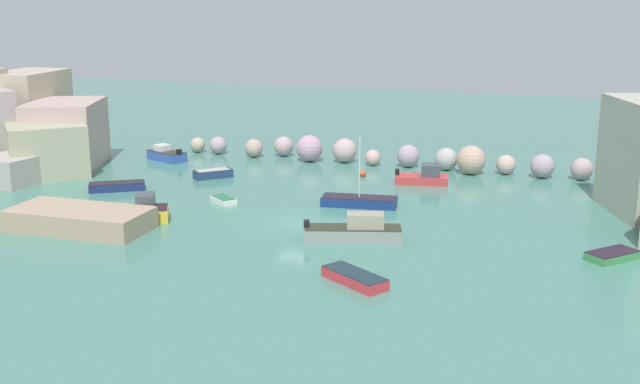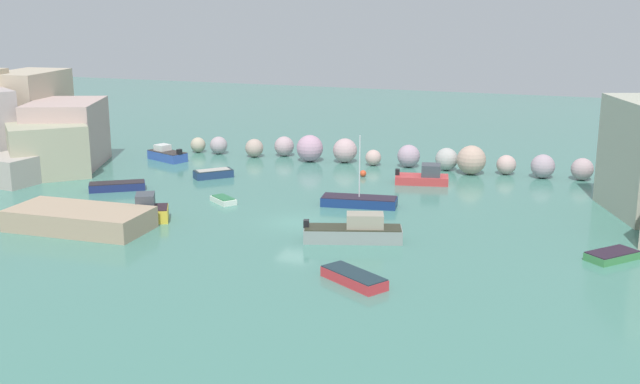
{
  "view_description": "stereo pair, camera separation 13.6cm",
  "coord_description": "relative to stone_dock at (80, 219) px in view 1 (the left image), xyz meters",
  "views": [
    {
      "loc": [
        18.83,
        -48.93,
        15.46
      ],
      "look_at": [
        0.0,
        5.19,
        1.0
      ],
      "focal_mm": 43.82,
      "sensor_mm": 36.0,
      "label": 1
    },
    {
      "loc": [
        18.95,
        -48.89,
        15.46
      ],
      "look_at": [
        0.0,
        5.19,
        1.0
      ],
      "focal_mm": 43.82,
      "sensor_mm": 36.0,
      "label": 2
    }
  ],
  "objects": [
    {
      "name": "moored_boat_1",
      "position": [
        16.21,
        12.08,
        -0.34
      ],
      "size": [
        5.85,
        2.52,
        5.43
      ],
      "rotation": [
        0.0,
        0.0,
        0.14
      ],
      "color": "navy",
      "rests_on": "cove_water"
    },
    {
      "name": "stone_dock",
      "position": [
        0.0,
        0.0,
        0.0
      ],
      "size": [
        9.62,
        4.71,
        1.46
      ],
      "primitive_type": "cube",
      "rotation": [
        0.0,
        0.0,
        0.03
      ],
      "color": "tan",
      "rests_on": "ground"
    },
    {
      "name": "moored_boat_0",
      "position": [
        18.43,
        3.68,
        -0.05
      ],
      "size": [
        6.57,
        3.57,
        1.86
      ],
      "rotation": [
        0.0,
        0.0,
        0.3
      ],
      "color": "gray",
      "rests_on": "cove_water"
    },
    {
      "name": "channel_buoy",
      "position": [
        13.72,
        21.68,
        -0.44
      ],
      "size": [
        0.58,
        0.58,
        0.58
      ],
      "primitive_type": "sphere",
      "color": "#E04C28",
      "rests_on": "cove_water"
    },
    {
      "name": "moored_boat_9",
      "position": [
        1.47,
        16.99,
        -0.36
      ],
      "size": [
        3.31,
        3.3,
        0.72
      ],
      "rotation": [
        0.0,
        0.0,
        0.78
      ],
      "color": "navy",
      "rests_on": "cove_water"
    },
    {
      "name": "rock_breakwater",
      "position": [
        16.01,
        26.66,
        0.34
      ],
      "size": [
        42.17,
        4.33,
        2.58
      ],
      "color": "#BAAB8F",
      "rests_on": "ground"
    },
    {
      "name": "moored_boat_3",
      "position": [
        19.31,
        20.92,
        -0.15
      ],
      "size": [
        4.74,
        2.86,
        1.67
      ],
      "rotation": [
        0.0,
        0.0,
        0.19
      ],
      "color": "#C53B3C",
      "rests_on": "cove_water"
    },
    {
      "name": "moored_boat_5",
      "position": [
        -3.89,
        10.32,
        -0.39
      ],
      "size": [
        4.54,
        3.66,
        0.67
      ],
      "rotation": [
        0.0,
        0.0,
        3.72
      ],
      "color": "navy",
      "rests_on": "cove_water"
    },
    {
      "name": "moored_boat_4",
      "position": [
        20.57,
        -3.66,
        -0.41
      ],
      "size": [
        4.26,
        3.45,
        0.63
      ],
      "rotation": [
        0.0,
        0.0,
        5.72
      ],
      "color": "#D0333A",
      "rests_on": "cove_water"
    },
    {
      "name": "cliff_headland_left",
      "position": [
        -19.57,
        16.75,
        2.5
      ],
      "size": [
        21.02,
        19.69,
        8.84
      ],
      "color": "tan",
      "rests_on": "ground"
    },
    {
      "name": "cove_water",
      "position": [
        13.29,
        6.28,
        -0.73
      ],
      "size": [
        160.0,
        160.0,
        0.0
      ],
      "primitive_type": "plane",
      "color": "#468172",
      "rests_on": "ground"
    },
    {
      "name": "moored_boat_6",
      "position": [
        34.1,
        5.29,
        -0.47
      ],
      "size": [
        3.3,
        3.43,
        0.52
      ],
      "rotation": [
        0.0,
        0.0,
        0.84
      ],
      "color": "#3F884B",
      "rests_on": "cove_water"
    },
    {
      "name": "moored_boat_7",
      "position": [
        2.75,
        3.04,
        -0.03
      ],
      "size": [
        4.69,
        3.82,
        1.98
      ],
      "rotation": [
        0.0,
        0.0,
        0.49
      ],
      "color": "yellow",
      "rests_on": "cove_water"
    },
    {
      "name": "moored_boat_2",
      "position": [
        6.09,
        9.55,
        -0.5
      ],
      "size": [
        2.58,
        2.33,
        0.48
      ],
      "rotation": [
        0.0,
        0.0,
        2.5
      ],
      "color": "silver",
      "rests_on": "cove_water"
    },
    {
      "name": "moored_boat_8",
      "position": [
        -6.17,
        22.23,
        -0.19
      ],
      "size": [
        4.45,
        3.2,
        1.45
      ],
      "rotation": [
        0.0,
        0.0,
        2.74
      ],
      "color": "#3556AF",
      "rests_on": "cove_water"
    }
  ]
}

